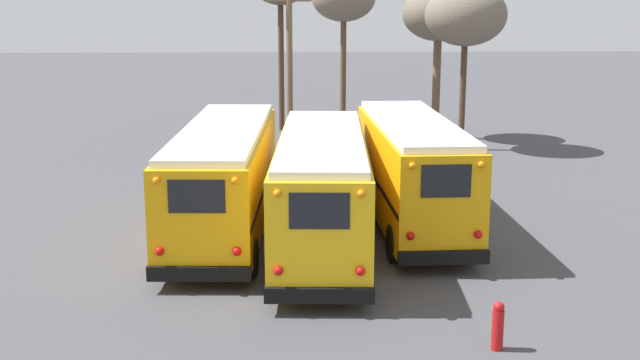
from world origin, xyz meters
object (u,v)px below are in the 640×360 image
object	(u,v)px
school_bus_2	(412,169)
bare_tree_0	(466,16)
school_bus_1	(322,188)
utility_pole	(290,69)
bare_tree_2	(439,15)
fire_hydrant	(498,326)
school_bus_0	(224,176)

from	to	relation	value
school_bus_2	bare_tree_0	distance (m)	13.98
school_bus_1	utility_pole	world-z (taller)	utility_pole
school_bus_1	bare_tree_2	bearing A→B (deg)	70.11
bare_tree_2	bare_tree_0	bearing A→B (deg)	-77.79
utility_pole	fire_hydrant	world-z (taller)	utility_pole
utility_pole	bare_tree_2	bearing A→B (deg)	42.71
bare_tree_0	bare_tree_2	size ratio (longest dim) A/B	1.01
school_bus_1	school_bus_2	size ratio (longest dim) A/B	1.07
utility_pole	bare_tree_0	bearing A→B (deg)	24.73
school_bus_2	utility_pole	world-z (taller)	utility_pole
school_bus_2	bare_tree_2	xyz separation A→B (m)	(3.57, 15.67, 4.27)
school_bus_0	bare_tree_0	distance (m)	16.92
bare_tree_2	school_bus_2	bearing A→B (deg)	-102.83
school_bus_0	bare_tree_2	distance (m)	19.02
school_bus_2	school_bus_1	bearing A→B (deg)	-143.41
school_bus_1	bare_tree_0	distance (m)	16.93
bare_tree_0	bare_tree_2	distance (m)	3.14
school_bus_1	bare_tree_2	world-z (taller)	bare_tree_2
school_bus_1	bare_tree_0	bearing A→B (deg)	64.26
school_bus_0	fire_hydrant	size ratio (longest dim) A/B	10.33
bare_tree_2	fire_hydrant	world-z (taller)	bare_tree_2
school_bus_2	fire_hydrant	size ratio (longest dim) A/B	9.19
school_bus_0	bare_tree_0	size ratio (longest dim) A/B	1.41
school_bus_2	fire_hydrant	xyz separation A→B (m)	(0.41, -8.96, -1.29)
bare_tree_2	fire_hydrant	bearing A→B (deg)	-97.30
school_bus_0	school_bus_1	world-z (taller)	school_bus_1
school_bus_1	utility_pole	xyz separation A→B (m)	(-0.86, 11.07, 2.34)
school_bus_1	utility_pole	size ratio (longest dim) A/B	1.30
utility_pole	bare_tree_0	world-z (taller)	utility_pole
school_bus_1	school_bus_2	bearing A→B (deg)	36.59
school_bus_1	fire_hydrant	distance (m)	7.68
school_bus_1	utility_pole	distance (m)	11.34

